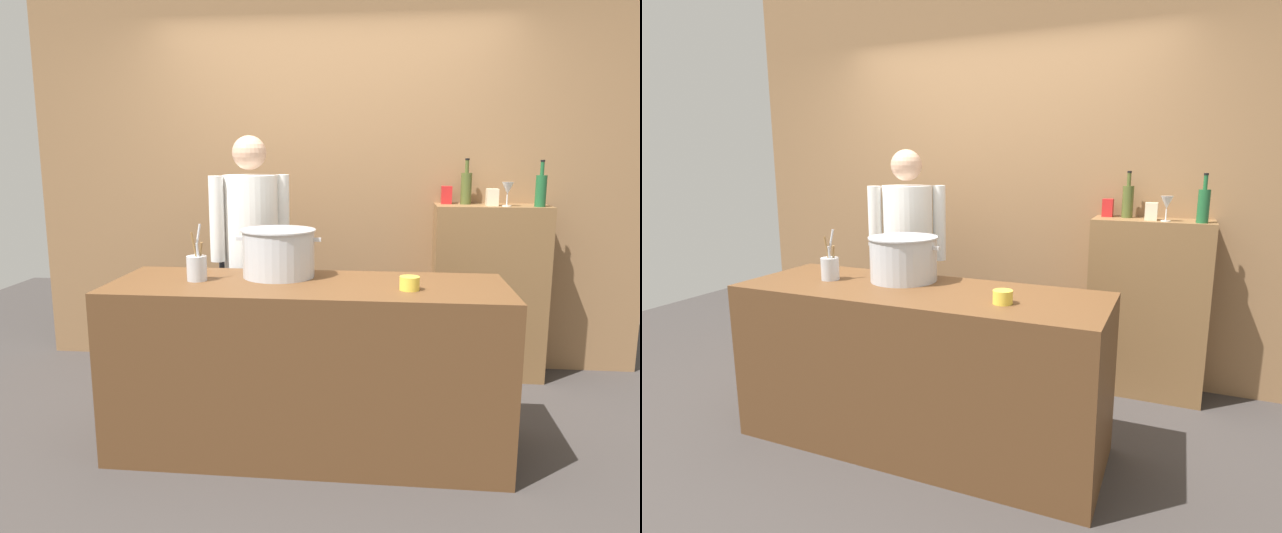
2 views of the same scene
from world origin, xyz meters
The scene contains 13 objects.
ground_plane centered at (0.00, 0.00, 0.00)m, with size 8.00×8.00×0.00m, color #383330.
brick_back_panel centered at (0.00, 1.40, 1.50)m, with size 4.40×0.10×3.00m, color olive.
prep_counter centered at (0.00, 0.00, 0.45)m, with size 2.03×0.70×0.90m, color brown.
bar_cabinet centered at (1.11, 1.19, 0.60)m, with size 0.76×0.32×1.21m, color brown.
chef centered at (-0.45, 0.70, 0.96)m, with size 0.46×0.41×1.66m.
stockpot_large centered at (-0.17, 0.15, 1.03)m, with size 0.46×0.40×0.26m.
utensil_crock centered at (-0.58, 0.00, 0.97)m, with size 0.10×0.10×0.30m.
butter_jar centered at (0.51, -0.10, 0.93)m, with size 0.10×0.10×0.07m, color yellow.
wine_bottle_green centered at (1.40, 1.11, 1.32)m, with size 0.07×0.07×0.30m.
wine_bottle_olive centered at (0.94, 1.26, 1.32)m, with size 0.07×0.07×0.31m.
wine_glass_wide centered at (1.19, 1.11, 1.32)m, with size 0.08×0.08×0.16m.
spice_tin_cream centered at (1.10, 1.15, 1.26)m, with size 0.08×0.08×0.11m, color beige.
spice_tin_red centered at (0.81, 1.27, 1.27)m, with size 0.07×0.07×0.12m, color red.
Camera 1 is at (0.39, -2.98, 1.56)m, focal length 33.73 mm.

